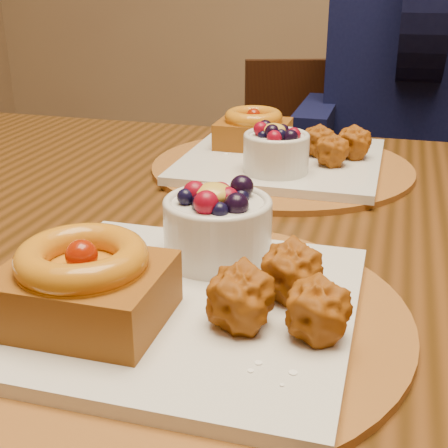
{
  "coord_description": "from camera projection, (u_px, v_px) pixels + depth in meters",
  "views": [
    {
      "loc": [
        0.05,
        -0.75,
        1.03
      ],
      "look_at": [
        -0.09,
        -0.27,
        0.82
      ],
      "focal_mm": 50.0,
      "sensor_mm": 36.0,
      "label": 1
    }
  ],
  "objects": [
    {
      "name": "dining_table",
      "position": [
        245.0,
        283.0,
        0.75
      ],
      "size": [
        1.6,
        0.9,
        0.76
      ],
      "color": "#331D09",
      "rests_on": "ground"
    },
    {
      "name": "place_setting_near",
      "position": [
        181.0,
        284.0,
        0.52
      ],
      "size": [
        0.38,
        0.38,
        0.09
      ],
      "color": "brown",
      "rests_on": "dining_table"
    },
    {
      "name": "place_setting_far",
      "position": [
        280.0,
        154.0,
        0.9
      ],
      "size": [
        0.38,
        0.38,
        0.09
      ],
      "color": "brown",
      "rests_on": "dining_table"
    },
    {
      "name": "chair_far",
      "position": [
        323.0,
        209.0,
        1.62
      ],
      "size": [
        0.5,
        0.5,
        0.82
      ],
      "rotation": [
        0.0,
        0.0,
        0.32
      ],
      "color": "black",
      "rests_on": "ground"
    },
    {
      "name": "diner",
      "position": [
        419.0,
        64.0,
        1.37
      ],
      "size": [
        0.48,
        0.47,
        0.78
      ],
      "rotation": [
        0.0,
        0.0,
        -0.12
      ],
      "color": "black",
      "rests_on": "ground"
    }
  ]
}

